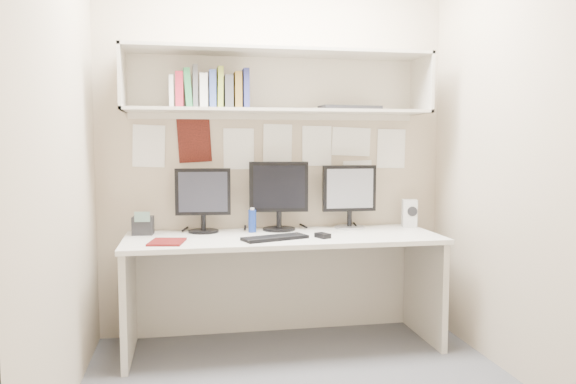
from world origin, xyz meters
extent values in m
cube|color=tan|center=(0.00, 1.00, 1.30)|extent=(2.40, 0.02, 2.60)
cube|color=tan|center=(0.00, -1.00, 1.30)|extent=(2.40, 0.02, 2.60)
cube|color=tan|center=(-1.20, 0.00, 1.30)|extent=(0.02, 2.00, 2.60)
cube|color=tan|center=(1.20, 0.00, 1.30)|extent=(0.02, 2.00, 2.60)
cube|color=silver|center=(0.00, 0.64, 0.71)|extent=(2.00, 0.70, 0.03)
cube|color=beige|center=(0.00, 0.97, 0.35)|extent=(1.96, 0.02, 0.70)
cube|color=beige|center=(0.00, 0.81, 1.53)|extent=(2.00, 0.38, 0.02)
cube|color=beige|center=(0.00, 0.81, 1.91)|extent=(2.00, 0.38, 0.02)
cube|color=beige|center=(0.00, 0.99, 1.72)|extent=(2.00, 0.02, 0.40)
cube|color=beige|center=(-0.99, 0.81, 1.72)|extent=(0.02, 0.38, 0.40)
cube|color=beige|center=(0.99, 0.81, 1.72)|extent=(0.02, 0.38, 0.40)
cylinder|color=black|center=(-0.50, 0.86, 0.74)|extent=(0.20, 0.20, 0.01)
cylinder|color=black|center=(-0.50, 0.86, 0.79)|extent=(0.03, 0.03, 0.10)
cube|color=black|center=(-0.50, 0.87, 1.00)|extent=(0.37, 0.07, 0.31)
cube|color=black|center=(-0.50, 0.85, 1.00)|extent=(0.32, 0.03, 0.26)
cylinder|color=black|center=(0.01, 0.86, 0.74)|extent=(0.22, 0.22, 0.02)
cylinder|color=black|center=(0.01, 0.86, 0.80)|extent=(0.04, 0.04, 0.11)
cube|color=black|center=(0.01, 0.87, 1.03)|extent=(0.40, 0.09, 0.34)
cube|color=black|center=(0.01, 0.85, 1.03)|extent=(0.35, 0.05, 0.29)
cylinder|color=#A5A5AA|center=(0.50, 0.86, 0.74)|extent=(0.21, 0.21, 0.01)
cylinder|color=black|center=(0.50, 0.86, 0.80)|extent=(0.03, 0.03, 0.10)
cube|color=black|center=(0.50, 0.87, 1.01)|extent=(0.38, 0.04, 0.32)
cube|color=#AAAAAF|center=(0.50, 0.85, 1.01)|extent=(0.33, 0.01, 0.27)
cube|color=black|center=(-0.08, 0.50, 0.74)|extent=(0.43, 0.27, 0.02)
cube|color=black|center=(0.22, 0.50, 0.74)|extent=(0.09, 0.11, 0.03)
cube|color=#BCBCB7|center=(0.93, 0.84, 0.83)|extent=(0.12, 0.12, 0.19)
cylinder|color=black|center=(0.93, 0.79, 0.85)|extent=(0.07, 0.02, 0.07)
cylinder|color=navy|center=(-0.18, 0.81, 0.80)|extent=(0.05, 0.05, 0.15)
cylinder|color=white|center=(-0.18, 0.81, 0.88)|extent=(0.03, 0.03, 0.02)
cube|color=#510D0E|center=(-0.73, 0.50, 0.74)|extent=(0.23, 0.27, 0.01)
cube|color=black|center=(-0.89, 0.84, 0.79)|extent=(0.14, 0.12, 0.12)
cube|color=#4C6659|center=(-0.89, 0.78, 0.85)|extent=(0.10, 0.02, 0.06)
cube|color=silver|center=(-0.69, 0.81, 1.64)|extent=(0.03, 0.17, 0.20)
cube|color=#A81F31|center=(-0.64, 0.81, 1.65)|extent=(0.05, 0.17, 0.23)
cube|color=#297B44|center=(-0.59, 0.81, 1.66)|extent=(0.04, 0.17, 0.25)
cube|color=#4A4B4F|center=(-0.54, 0.81, 1.67)|extent=(0.03, 0.17, 0.27)
cube|color=silver|center=(-0.49, 0.81, 1.65)|extent=(0.05, 0.17, 0.22)
cube|color=#364889|center=(-0.43, 0.81, 1.66)|extent=(0.04, 0.17, 0.24)
cube|color=olive|center=(-0.39, 0.81, 1.67)|extent=(0.03, 0.17, 0.26)
cube|color=#403F42|center=(-0.33, 0.81, 1.65)|extent=(0.05, 0.17, 0.21)
cube|color=brown|center=(-0.27, 0.81, 1.66)|extent=(0.04, 0.17, 0.23)
cube|color=navy|center=(-0.22, 0.81, 1.67)|extent=(0.04, 0.17, 0.26)
cube|color=black|center=(0.48, 0.81, 1.55)|extent=(0.42, 0.20, 0.03)
camera|label=1|loc=(-0.61, -2.86, 1.32)|focal=35.00mm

